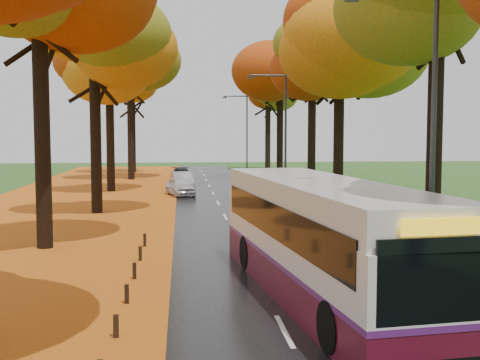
{
  "coord_description": "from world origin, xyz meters",
  "views": [
    {
      "loc": [
        -2.26,
        -6.93,
        4.49
      ],
      "look_at": [
        0.0,
        16.15,
        2.6
      ],
      "focal_mm": 45.0,
      "sensor_mm": 36.0,
      "label": 1
    }
  ],
  "objects": [
    {
      "name": "bus",
      "position": [
        1.48,
        8.68,
        1.68
      ],
      "size": [
        4.07,
        12.1,
        3.12
      ],
      "rotation": [
        0.0,
        0.0,
        0.12
      ],
      "color": "#4C0B1D",
      "rests_on": "road"
    },
    {
      "name": "leaf_verge",
      "position": [
        -9.0,
        25.0,
        0.01
      ],
      "size": [
        12.0,
        90.0,
        0.02
      ],
      "primitive_type": "cube",
      "color": "#833B0B",
      "rests_on": "ground"
    },
    {
      "name": "leaf_drift",
      "position": [
        -3.05,
        25.0,
        0.04
      ],
      "size": [
        0.9,
        90.0,
        0.01
      ],
      "primitive_type": "cube",
      "color": "orange",
      "rests_on": "road"
    },
    {
      "name": "bollard_row",
      "position": [
        -3.7,
        4.7,
        0.26
      ],
      "size": [
        0.11,
        23.51,
        0.52
      ],
      "color": "black",
      "rests_on": "ground"
    },
    {
      "name": "streetlamp_mid",
      "position": [
        3.95,
        30.0,
        4.71
      ],
      "size": [
        2.45,
        0.18,
        8.0
      ],
      "color": "#333538",
      "rests_on": "ground"
    },
    {
      "name": "road",
      "position": [
        0.0,
        25.0,
        0.02
      ],
      "size": [
        6.5,
        90.0,
        0.04
      ],
      "primitive_type": "cube",
      "color": "black",
      "rests_on": "ground"
    },
    {
      "name": "car_silver",
      "position": [
        -2.22,
        38.62,
        0.72
      ],
      "size": [
        1.93,
        4.28,
        1.36
      ],
      "primitive_type": "imported",
      "rotation": [
        0.0,
        0.0,
        0.12
      ],
      "color": "#A9ADB2",
      "rests_on": "road"
    },
    {
      "name": "car_dark",
      "position": [
        -2.28,
        45.77,
        0.66
      ],
      "size": [
        1.98,
        4.39,
        1.25
      ],
      "primitive_type": "imported",
      "rotation": [
        0.0,
        0.0,
        0.05
      ],
      "color": "black",
      "rests_on": "road"
    },
    {
      "name": "trees_right",
      "position": [
        7.19,
        26.91,
        9.69
      ],
      "size": [
        9.3,
        74.2,
        13.96
      ],
      "color": "black",
      "rests_on": "ground"
    },
    {
      "name": "centre_line",
      "position": [
        0.0,
        25.0,
        0.04
      ],
      "size": [
        0.12,
        90.0,
        0.01
      ],
      "primitive_type": "cube",
      "color": "silver",
      "rests_on": "road"
    },
    {
      "name": "car_white",
      "position": [
        -2.35,
        34.72,
        0.67
      ],
      "size": [
        2.38,
        3.93,
        1.25
      ],
      "primitive_type": "imported",
      "rotation": [
        0.0,
        0.0,
        0.26
      ],
      "color": "silver",
      "rests_on": "road"
    },
    {
      "name": "trees_left",
      "position": [
        -7.18,
        27.06,
        9.53
      ],
      "size": [
        9.2,
        74.0,
        13.88
      ],
      "color": "black",
      "rests_on": "ground"
    },
    {
      "name": "streetlamp_far",
      "position": [
        3.95,
        52.0,
        4.71
      ],
      "size": [
        2.45,
        0.18,
        8.0
      ],
      "color": "#333538",
      "rests_on": "ground"
    },
    {
      "name": "streetlamp_near",
      "position": [
        3.95,
        8.0,
        4.71
      ],
      "size": [
        2.45,
        0.18,
        8.0
      ],
      "color": "#333538",
      "rests_on": "ground"
    }
  ]
}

